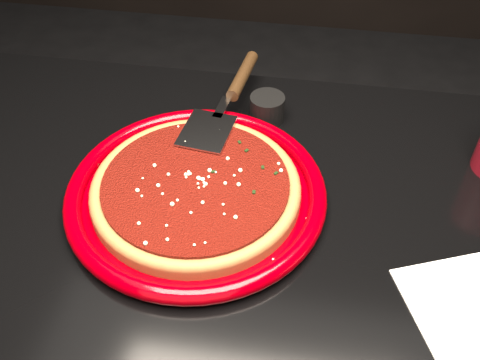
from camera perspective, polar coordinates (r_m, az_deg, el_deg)
name	(u,v)px	position (r m, az deg, el deg)	size (l,w,h in m)	color
plate	(196,193)	(0.78, -4.69, -1.34)	(0.38, 0.38, 0.03)	#7B0005
pizza_crust	(196,190)	(0.78, -4.70, -1.12)	(0.30, 0.30, 0.02)	brown
pizza_crust_rim	(196,187)	(0.77, -4.74, -0.73)	(0.30, 0.30, 0.02)	brown
pizza_sauce	(196,184)	(0.77, -4.76, -0.44)	(0.27, 0.27, 0.01)	#65130C
parmesan_dusting	(195,180)	(0.77, -4.79, -0.04)	(0.26, 0.26, 0.01)	#F2E8C0
basil_flecks	(195,181)	(0.77, -4.79, -0.10)	(0.24, 0.24, 0.00)	black
pizza_server	(228,99)	(0.90, -1.34, 8.62)	(0.09, 0.32, 0.02)	silver
napkin_a	(471,308)	(0.73, 23.38, -12.44)	(0.15, 0.15, 0.00)	white
ramekin	(267,108)	(0.92, 2.91, 7.65)	(0.06, 0.06, 0.05)	black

